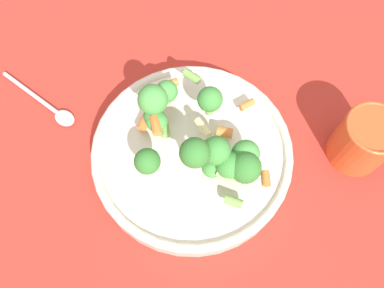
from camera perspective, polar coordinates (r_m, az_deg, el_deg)
ground_plane at (r=0.58m, az=-0.00°, el=-2.17°), size 3.00×3.00×0.00m
bowl at (r=0.56m, az=-0.00°, el=-1.34°), size 0.30×0.30×0.04m
pasta_salad at (r=0.50m, az=1.11°, el=0.90°), size 0.22×0.20×0.09m
cup at (r=0.59m, az=24.73°, el=0.56°), size 0.08×0.08×0.09m
spoon at (r=0.65m, az=-20.73°, el=5.20°), size 0.16×0.03×0.01m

